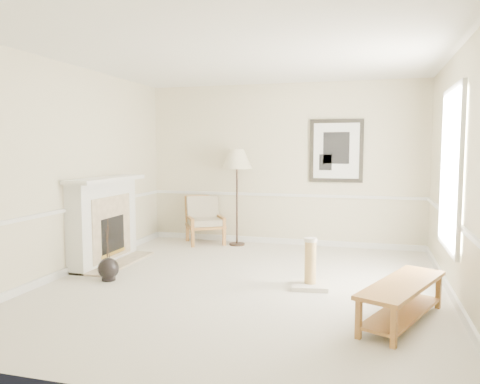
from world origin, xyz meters
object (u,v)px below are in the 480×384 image
Objects in this scene: floor_lamp at (237,162)px; bench at (402,296)px; scratching_post at (310,272)px; armchair at (204,218)px; floor_vase at (108,269)px.

floor_lamp reaches higher than bench.
floor_lamp reaches higher than scratching_post.
floor_lamp is (0.66, -0.08, 1.04)m from armchair.
armchair is at bearing 134.08° from scratching_post.
armchair is at bearing 82.57° from floor_vase.
floor_vase is 3.69m from bench.
scratching_post is at bearing -77.29° from armchair.
floor_vase reaches higher than bench.
armchair is 1.47× the size of scratching_post.
floor_vase is 3.14m from floor_lamp.
bench is (3.29, -3.26, -0.19)m from armchair.
armchair reaches higher than scratching_post.
scratching_post is (1.60, -2.25, -1.31)m from floor_lamp.
scratching_post is at bearing 137.91° from bench.
scratching_post is (-1.03, 0.93, -0.08)m from bench.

